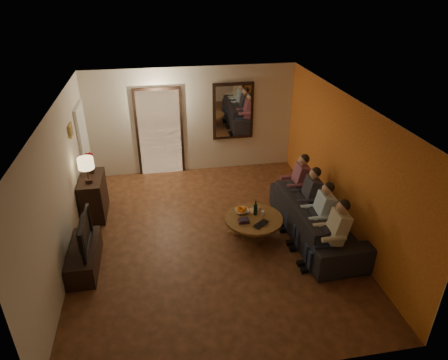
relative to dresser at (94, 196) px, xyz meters
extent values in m
cube|color=#422611|center=(2.25, -1.23, -0.43)|extent=(5.00, 6.00, 0.01)
cube|color=white|center=(2.25, -1.23, 2.17)|extent=(5.00, 6.00, 0.01)
cube|color=beige|center=(2.25, 1.77, 0.87)|extent=(5.00, 0.02, 2.60)
cube|color=beige|center=(2.25, -4.23, 0.87)|extent=(5.00, 0.02, 2.60)
cube|color=beige|center=(-0.25, -1.23, 0.87)|extent=(0.02, 6.00, 2.60)
cube|color=beige|center=(4.75, -1.23, 0.87)|extent=(0.02, 6.00, 2.60)
cube|color=#BC5220|center=(4.74, -1.23, 0.87)|extent=(0.01, 6.00, 2.60)
cube|color=#FFE0A5|center=(1.45, 1.75, 0.62)|extent=(1.00, 0.06, 2.10)
cube|color=black|center=(1.45, 1.74, 0.62)|extent=(1.12, 0.04, 2.22)
cube|color=silver|center=(1.70, 1.75, 0.47)|extent=(0.45, 0.03, 1.70)
cube|color=black|center=(3.25, 1.73, 1.07)|extent=(1.00, 0.05, 1.40)
cube|color=white|center=(3.25, 1.70, 1.07)|extent=(0.86, 0.02, 1.26)
cube|color=white|center=(-0.21, 1.07, 0.59)|extent=(0.06, 0.85, 2.04)
cube|color=#B28C33|center=(-0.22, 0.07, 1.42)|extent=(0.03, 0.28, 0.24)
cube|color=brown|center=(-0.21, 0.07, 1.42)|extent=(0.01, 0.22, 0.18)
cube|color=black|center=(0.00, 0.00, 0.00)|extent=(0.45, 0.96, 0.86)
cube|color=black|center=(0.00, -1.70, -0.22)|extent=(0.45, 1.23, 0.41)
imported|color=black|center=(0.00, -1.70, 0.26)|extent=(0.97, 0.13, 0.56)
imported|color=black|center=(4.22, -1.52, -0.05)|extent=(2.61, 1.09, 0.75)
cylinder|color=brown|center=(3.03, -1.39, -0.20)|extent=(1.30, 1.30, 0.45)
imported|color=white|center=(2.85, -1.17, 0.05)|extent=(0.26, 0.26, 0.06)
cylinder|color=silver|center=(3.21, -1.34, 0.07)|extent=(0.06, 0.06, 0.10)
imported|color=black|center=(3.13, -1.67, 0.03)|extent=(0.39, 0.37, 0.03)
camera|label=1|loc=(1.39, -7.44, 4.09)|focal=32.00mm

